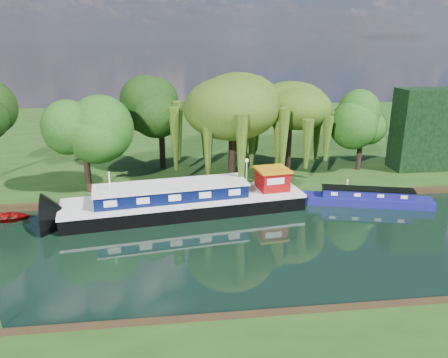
{
  "coord_description": "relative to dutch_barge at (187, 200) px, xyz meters",
  "views": [
    {
      "loc": [
        -5.91,
        -25.86,
        13.12
      ],
      "look_at": [
        -2.09,
        5.64,
        2.8
      ],
      "focal_mm": 35.0,
      "sensor_mm": 36.0,
      "label": 1
    }
  ],
  "objects": [
    {
      "name": "conifer_hedge",
      "position": [
        23.93,
        7.83,
        3.47
      ],
      "size": [
        6.0,
        3.0,
        8.0
      ],
      "primitive_type": "cube",
      "color": "black",
      "rests_on": "far_bank"
    },
    {
      "name": "white_cruiser",
      "position": [
        16.5,
        0.03,
        -0.98
      ],
      "size": [
        2.44,
        2.19,
        1.15
      ],
      "primitive_type": "imported",
      "rotation": [
        0.0,
        0.0,
        1.42
      ],
      "color": "silver",
      "rests_on": "ground"
    },
    {
      "name": "far_bank",
      "position": [
        4.93,
        27.83,
        -0.75
      ],
      "size": [
        120.0,
        52.0,
        0.45
      ],
      "primitive_type": "cube",
      "color": "#16360E",
      "rests_on": "ground"
    },
    {
      "name": "tree_far_mid",
      "position": [
        -2.02,
        11.23,
        5.29
      ],
      "size": [
        5.15,
        5.15,
        8.43
      ],
      "color": "black",
      "rests_on": "far_bank"
    },
    {
      "name": "dutch_barge",
      "position": [
        0.0,
        0.0,
        0.0
      ],
      "size": [
        19.11,
        6.87,
        3.95
      ],
      "rotation": [
        0.0,
        0.0,
        0.14
      ],
      "color": "black",
      "rests_on": "ground"
    },
    {
      "name": "mooring_posts",
      "position": [
        4.43,
        2.23,
        -0.03
      ],
      "size": [
        19.16,
        0.16,
        1.0
      ],
      "color": "silver",
      "rests_on": "far_bank"
    },
    {
      "name": "narrowboat",
      "position": [
        14.72,
        -0.14,
        -0.44
      ],
      "size": [
        10.43,
        4.34,
        1.51
      ],
      "rotation": [
        0.0,
        0.0,
        -0.26
      ],
      "color": "navy",
      "rests_on": "ground"
    },
    {
      "name": "ground",
      "position": [
        4.93,
        -6.17,
        -0.98
      ],
      "size": [
        120.0,
        120.0,
        0.0
      ],
      "primitive_type": "plane",
      "color": "black"
    },
    {
      "name": "tree_far_right",
      "position": [
        17.51,
        8.22,
        4.18
      ],
      "size": [
        4.17,
        4.17,
        6.82
      ],
      "color": "black",
      "rests_on": "far_bank"
    },
    {
      "name": "reeds_near",
      "position": [
        11.81,
        -13.74,
        -0.43
      ],
      "size": [
        33.7,
        1.5,
        1.1
      ],
      "color": "#1F4A13",
      "rests_on": "ground"
    },
    {
      "name": "lamppost",
      "position": [
        5.43,
        4.33,
        1.44
      ],
      "size": [
        0.36,
        0.36,
        2.56
      ],
      "color": "silver",
      "rests_on": "far_bank"
    },
    {
      "name": "tree_far_left",
      "position": [
        -8.26,
        4.7,
        4.85
      ],
      "size": [
        4.87,
        4.87,
        7.85
      ],
      "color": "black",
      "rests_on": "far_bank"
    },
    {
      "name": "willow_right",
      "position": [
        10.18,
        8.33,
        5.18
      ],
      "size": [
        6.42,
        6.42,
        7.82
      ],
      "color": "black",
      "rests_on": "far_bank"
    },
    {
      "name": "red_dinghy",
      "position": [
        -13.48,
        0.06,
        -0.98
      ],
      "size": [
        3.35,
        2.44,
        0.68
      ],
      "primitive_type": "imported",
      "rotation": [
        0.0,
        0.0,
        1.54
      ],
      "color": "maroon",
      "rests_on": "ground"
    },
    {
      "name": "willow_left",
      "position": [
        4.49,
        6.72,
        6.15
      ],
      "size": [
        7.67,
        7.67,
        9.19
      ],
      "color": "black",
      "rests_on": "far_bank"
    }
  ]
}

